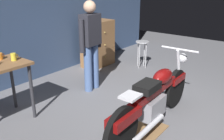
# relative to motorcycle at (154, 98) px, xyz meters

# --- Properties ---
(ground_plane) EXTENTS (12.00, 12.00, 0.00)m
(ground_plane) POSITION_rel_motorcycle_xyz_m (0.15, 0.13, -0.45)
(ground_plane) COLOR slate
(back_wall) EXTENTS (8.00, 0.12, 3.10)m
(back_wall) POSITION_rel_motorcycle_xyz_m (0.15, 2.93, 1.10)
(back_wall) COLOR #384C70
(back_wall) RESTS_ON ground_plane
(motorcycle) EXTENTS (2.19, 0.60, 1.00)m
(motorcycle) POSITION_rel_motorcycle_xyz_m (0.00, 0.00, 0.00)
(motorcycle) COLOR black
(motorcycle) RESTS_ON ground_plane
(person_standing) EXTENTS (0.57, 0.24, 1.67)m
(person_standing) POSITION_rel_motorcycle_xyz_m (0.42, 1.58, 0.48)
(person_standing) COLOR #496497
(person_standing) RESTS_ON ground_plane
(shop_stool) EXTENTS (0.32, 0.32, 0.64)m
(shop_stool) POSITION_rel_motorcycle_xyz_m (2.11, 1.50, 0.05)
(shop_stool) COLOR #B2B2B7
(shop_stool) RESTS_ON ground_plane
(wooden_dresser) EXTENTS (0.80, 0.47, 1.10)m
(wooden_dresser) POSITION_rel_motorcycle_xyz_m (1.57, 2.43, 0.10)
(wooden_dresser) COLOR brown
(wooden_dresser) RESTS_ON ground_plane
(drip_tray) EXTENTS (0.56, 0.40, 0.01)m
(drip_tray) POSITION_rel_motorcycle_xyz_m (-0.14, 0.00, -0.44)
(drip_tray) COLOR olive
(drip_tray) RESTS_ON ground_plane
(mug_yellow_tall) EXTENTS (0.11, 0.07, 0.11)m
(mug_yellow_tall) POSITION_rel_motorcycle_xyz_m (-1.00, 1.77, 0.51)
(mug_yellow_tall) COLOR yellow
(mug_yellow_tall) RESTS_ON workbench
(mug_orange_travel) EXTENTS (0.12, 0.09, 0.09)m
(mug_orange_travel) POSITION_rel_motorcycle_xyz_m (-1.10, 1.98, 0.50)
(mug_orange_travel) COLOR orange
(mug_orange_travel) RESTS_ON workbench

